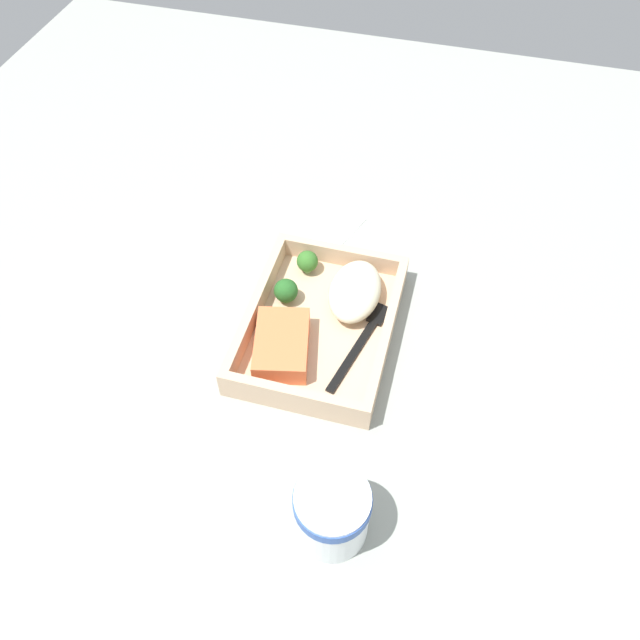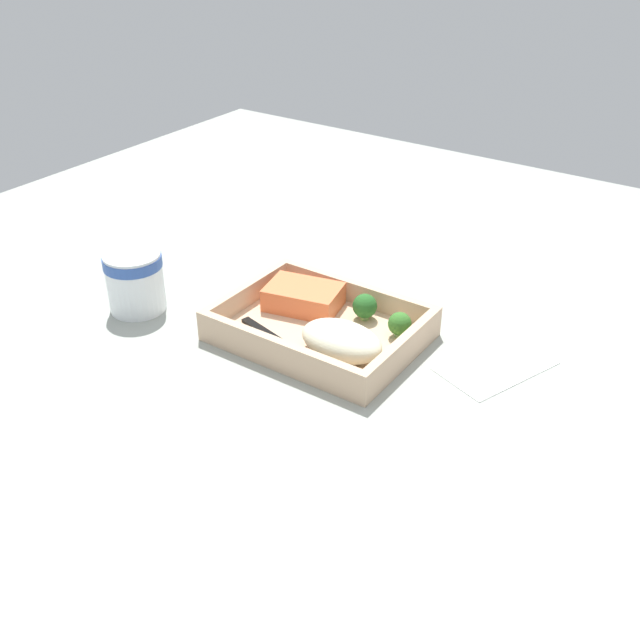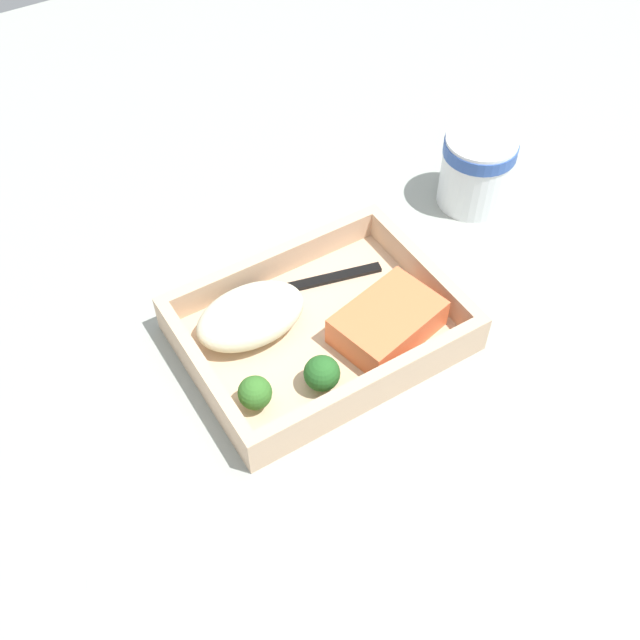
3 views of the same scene
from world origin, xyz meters
TOP-DOWN VIEW (x-y plane):
  - ground_plane at (0.00, 0.00)cm, footprint 160.00×160.00cm
  - takeout_tray at (0.00, 0.00)cm, footprint 25.75×19.16cm
  - tray_rim at (0.00, 0.00)cm, footprint 25.75×19.16cm
  - salmon_fillet at (-5.27, 3.67)cm, footprint 11.28×8.82cm
  - mashed_potatoes at (5.59, -3.45)cm, footprint 10.95×7.01cm
  - broccoli_floret_1 at (3.35, 5.73)cm, footprint 3.33×3.33cm
  - broccoli_floret_2 at (9.43, 4.40)cm, footprint 3.07×3.07cm
  - fork at (-0.96, -5.99)cm, footprint 15.72×5.47cm
  - paper_cup at (-25.54, -8.15)cm, footprint 8.06×8.06cm
  - receipt_slip at (21.89, 6.89)cm, footprint 13.01×16.34cm

SIDE VIEW (x-z plane):
  - ground_plane at x=0.00cm, z-range -2.00..0.00cm
  - receipt_slip at x=21.89cm, z-range 0.00..0.24cm
  - takeout_tray at x=0.00cm, z-range 0.00..1.20cm
  - fork at x=-0.96cm, z-range 1.20..1.64cm
  - tray_rim at x=0.00cm, z-range 1.20..4.27cm
  - salmon_fillet at x=-5.27cm, z-range 1.20..4.38cm
  - broccoli_floret_2 at x=9.43cm, z-range 1.35..4.84cm
  - broccoli_floret_1 at x=3.35cm, z-range 1.30..4.96cm
  - mashed_potatoes at x=5.59cm, z-range 1.20..5.46cm
  - paper_cup at x=-25.54cm, z-range 0.50..9.07cm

